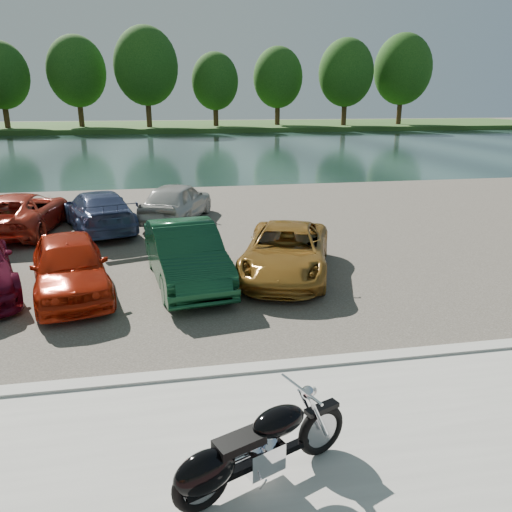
{
  "coord_description": "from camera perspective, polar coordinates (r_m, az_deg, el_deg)",
  "views": [
    {
      "loc": [
        -1.28,
        -5.12,
        4.35
      ],
      "look_at": [
        0.54,
        4.91,
        1.1
      ],
      "focal_mm": 35.0,
      "sensor_mm": 36.0,
      "label": 1
    }
  ],
  "objects": [
    {
      "name": "car_11",
      "position": [
        17.67,
        -17.54,
        4.97
      ],
      "size": [
        3.14,
        4.99,
        1.35
      ],
      "primitive_type": "imported",
      "rotation": [
        0.0,
        0.0,
        3.43
      ],
      "color": "navy",
      "rests_on": "parking_lot"
    },
    {
      "name": "far_trees",
      "position": [
        71.21,
        -6.11,
        20.09
      ],
      "size": [
        70.25,
        10.68,
        12.52
      ],
      "color": "#3B2515",
      "rests_on": "far_bank"
    },
    {
      "name": "car_4",
      "position": [
        12.04,
        -20.54,
        -1.04
      ],
      "size": [
        2.44,
        4.24,
        1.36
      ],
      "primitive_type": "imported",
      "rotation": [
        0.0,
        0.0,
        0.22
      ],
      "color": "#A9210B",
      "rests_on": "parking_lot"
    },
    {
      "name": "motorcycle",
      "position": [
        5.99,
        -0.81,
        -21.54
      ],
      "size": [
        2.21,
        1.14,
        1.05
      ],
      "rotation": [
        0.0,
        0.0,
        0.4
      ],
      "color": "black",
      "rests_on": "promenade"
    },
    {
      "name": "river",
      "position": [
        45.35,
        -8.81,
        11.96
      ],
      "size": [
        120.0,
        40.0,
        0.0
      ],
      "primitive_type": "cube",
      "color": "#172B28",
      "rests_on": "ground"
    },
    {
      "name": "kerb",
      "position": [
        8.41,
        -0.08,
        -12.92
      ],
      "size": [
        60.0,
        0.3,
        0.14
      ],
      "primitive_type": "cube",
      "color": "#9D9B94",
      "rests_on": "ground"
    },
    {
      "name": "ground",
      "position": [
        6.84,
        3.12,
        -21.83
      ],
      "size": [
        200.0,
        200.0,
        0.0
      ],
      "primitive_type": "plane",
      "color": "#595447",
      "rests_on": "ground"
    },
    {
      "name": "car_10",
      "position": [
        18.32,
        -25.28,
        4.5
      ],
      "size": [
        2.52,
        4.93,
        1.33
      ],
      "primitive_type": "imported",
      "rotation": [
        0.0,
        0.0,
        3.08
      ],
      "color": "#AC2E1C",
      "rests_on": "parking_lot"
    },
    {
      "name": "car_5",
      "position": [
        12.11,
        -8.04,
        0.23
      ],
      "size": [
        2.09,
        4.52,
        1.43
      ],
      "primitive_type": "imported",
      "rotation": [
        0.0,
        0.0,
        0.14
      ],
      "color": "#103C22",
      "rests_on": "parking_lot"
    },
    {
      "name": "parking_lot",
      "position": [
        16.74,
        -5.55,
        2.59
      ],
      "size": [
        60.0,
        18.0,
        0.04
      ],
      "primitive_type": "cube",
      "color": "#3C3730",
      "rests_on": "ground"
    },
    {
      "name": "far_bank",
      "position": [
        77.24,
        -9.63,
        14.42
      ],
      "size": [
        120.0,
        24.0,
        0.6
      ],
      "primitive_type": "cube",
      "color": "#244318",
      "rests_on": "ground"
    },
    {
      "name": "car_12",
      "position": [
        18.45,
        -9.05,
        6.19
      ],
      "size": [
        3.07,
        4.48,
        1.42
      ],
      "primitive_type": "imported",
      "rotation": [
        0.0,
        0.0,
        2.77
      ],
      "color": "#ADACA8",
      "rests_on": "parking_lot"
    },
    {
      "name": "car_6",
      "position": [
        12.58,
        3.45,
        0.58
      ],
      "size": [
        3.35,
        4.89,
        1.24
      ],
      "primitive_type": "imported",
      "rotation": [
        0.0,
        0.0,
        -0.32
      ],
      "color": "#956422",
      "rests_on": "parking_lot"
    }
  ]
}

